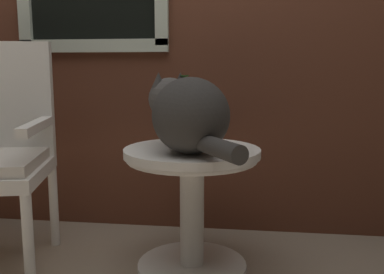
# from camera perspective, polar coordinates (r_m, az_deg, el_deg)

# --- Properties ---
(wicker_side_table) EXTENTS (0.60, 0.60, 0.56)m
(wicker_side_table) POSITION_cam_1_polar(r_m,az_deg,el_deg) (1.90, 0.00, -7.02)
(wicker_side_table) COLOR silver
(wicker_side_table) RESTS_ON ground_plane
(cat) EXTENTS (0.46, 0.62, 0.33)m
(cat) POSITION_cam_1_polar(r_m,az_deg,el_deg) (1.75, -0.61, 3.20)
(cat) COLOR #33302D
(cat) RESTS_ON wicker_side_table
(pewter_vase_with_ivy) EXTENTS (0.14, 0.14, 0.32)m
(pewter_vase_with_ivy) POSITION_cam_1_polar(r_m,az_deg,el_deg) (2.00, -1.70, 1.99)
(pewter_vase_with_ivy) COLOR #99999E
(pewter_vase_with_ivy) RESTS_ON wicker_side_table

